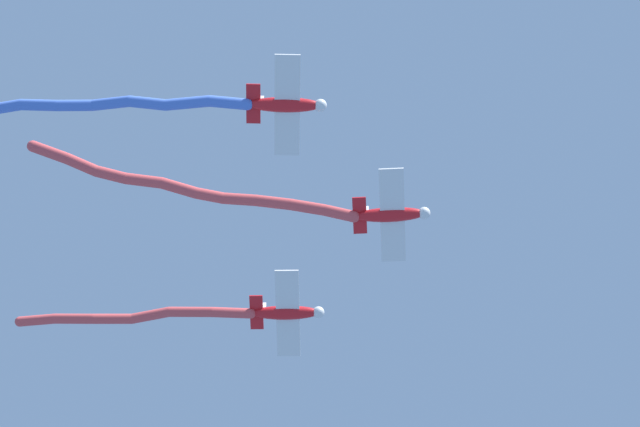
% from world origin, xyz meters
% --- Properties ---
extents(airplane_lead, '(5.86, 7.61, 1.89)m').
position_xyz_m(airplane_lead, '(1.45, -5.39, 85.24)').
color(airplane_lead, red).
extents(smoke_trail_lead, '(24.16, 3.89, 4.09)m').
position_xyz_m(smoke_trail_lead, '(-12.68, -2.55, 86.67)').
color(smoke_trail_lead, '#DB4C4C').
extents(airplane_left_wing, '(5.86, 7.64, 1.89)m').
position_xyz_m(airplane_left_wing, '(-3.34, 4.73, 85.24)').
color(airplane_left_wing, red).
extents(smoke_trail_left_wing, '(17.09, 7.08, 1.63)m').
position_xyz_m(smoke_trail_left_wing, '(-14.17, 8.52, 85.39)').
color(smoke_trail_left_wing, '#DB4C4C').
extents(airplane_right_wing, '(5.85, 7.66, 1.89)m').
position_xyz_m(airplane_right_wing, '(-8.10, -11.20, 85.54)').
color(airplane_right_wing, red).
extents(smoke_trail_right_wing, '(18.21, 7.50, 2.71)m').
position_xyz_m(smoke_trail_right_wing, '(-19.49, -7.30, 86.45)').
color(smoke_trail_right_wing, '#4C75DB').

